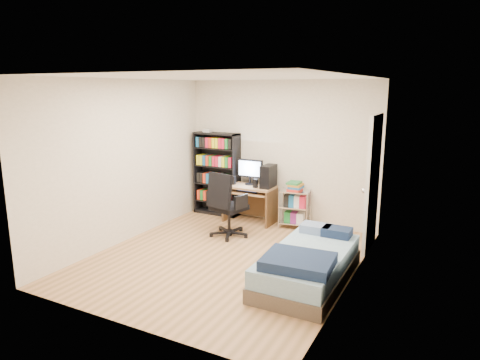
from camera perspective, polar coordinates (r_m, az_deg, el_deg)
The scene contains 7 objects.
room at distance 5.81m, azimuth -2.08°, elevation 1.14°, with size 3.58×4.08×2.58m.
media_shelf at distance 8.06m, azimuth -3.13°, elevation 0.97°, with size 0.87×0.29×1.62m.
computer_desk at distance 7.59m, azimuth 2.07°, elevation -1.22°, with size 0.89×0.51×1.12m.
office_chair at distance 6.92m, azimuth -1.73°, elevation -4.83°, with size 0.76×0.76×1.06m.
wire_cart at distance 7.36m, azimuth 7.33°, elevation -2.37°, with size 0.54×0.42×0.80m.
bed at distance 5.44m, azimuth 9.05°, elevation -11.09°, with size 0.90×1.80×0.51m.
door at distance 6.54m, azimuth 17.27°, elevation -0.40°, with size 0.12×0.80×2.00m.
Camera 1 is at (2.82, -4.96, 2.36)m, focal length 32.00 mm.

